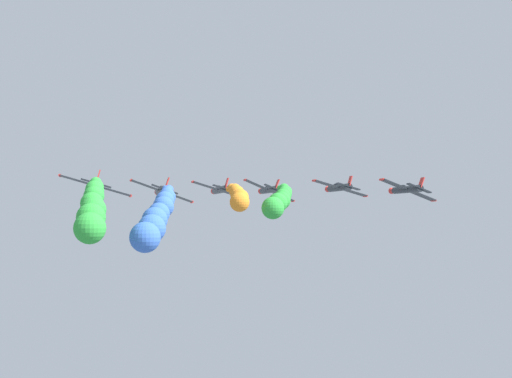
% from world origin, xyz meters
% --- Properties ---
extents(airplane_lead, '(8.96, 10.35, 4.03)m').
position_xyz_m(airplane_lead, '(5.17, 12.20, 63.52)').
color(airplane_lead, '#23282D').
extents(smoke_trail_lead, '(8.37, 21.92, 5.48)m').
position_xyz_m(smoke_trail_lead, '(1.03, -9.99, 61.30)').
color(smoke_trail_lead, green).
extents(airplane_left_inner, '(9.26, 10.35, 3.36)m').
position_xyz_m(airplane_left_inner, '(-4.71, 5.19, 63.19)').
color(airplane_left_inner, '#23282D').
extents(smoke_trail_left_inner, '(3.36, 15.98, 4.19)m').
position_xyz_m(smoke_trail_left_inner, '(-5.49, -12.31, 61.67)').
color(smoke_trail_left_inner, orange).
extents(airplane_right_inner, '(9.31, 10.35, 3.26)m').
position_xyz_m(airplane_right_inner, '(14.91, 3.64, 63.65)').
color(airplane_right_inner, '#23282D').
extents(airplane_left_outer, '(9.14, 10.35, 3.54)m').
position_xyz_m(airplane_left_outer, '(-14.81, -3.35, 62.67)').
color(airplane_left_outer, '#23282D').
extents(smoke_trail_left_outer, '(6.67, 25.35, 7.78)m').
position_xyz_m(smoke_trail_left_outer, '(-17.79, -28.22, 58.89)').
color(smoke_trail_left_outer, blue).
extents(airplane_right_outer, '(9.10, 10.35, 3.64)m').
position_xyz_m(airplane_right_outer, '(22.99, -4.57, 63.13)').
color(airplane_right_outer, '#23282D').
extents(airplane_trailing, '(9.29, 10.35, 3.30)m').
position_xyz_m(airplane_trailing, '(-24.12, -11.55, 63.00)').
color(airplane_trailing, '#23282D').
extents(smoke_trail_trailing, '(2.99, 22.28, 7.02)m').
position_xyz_m(smoke_trail_trailing, '(-24.53, -33.76, 59.79)').
color(smoke_trail_trailing, green).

